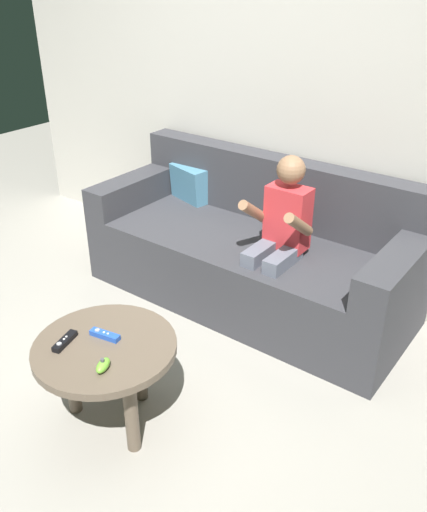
{
  "coord_description": "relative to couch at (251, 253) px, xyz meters",
  "views": [
    {
      "loc": [
        1.7,
        -1.12,
        1.86
      ],
      "look_at": [
        0.32,
        0.73,
        0.61
      ],
      "focal_mm": 38.07,
      "sensor_mm": 36.0,
      "label": 1
    }
  ],
  "objects": [
    {
      "name": "game_remote_blue_near_edge",
      "position": [
        0.06,
        -1.25,
        0.15
      ],
      "size": [
        0.14,
        0.06,
        0.03
      ],
      "color": "blue",
      "rests_on": "coffee_table"
    },
    {
      "name": "person_seated_on_couch",
      "position": [
        0.28,
        -0.18,
        0.27
      ],
      "size": [
        0.33,
        0.4,
        0.99
      ],
      "color": "slate",
      "rests_on": "ground"
    },
    {
      "name": "couch",
      "position": [
        0.0,
        0.0,
        0.0
      ],
      "size": [
        1.98,
        0.8,
        0.84
      ],
      "color": "#38383D",
      "rests_on": "ground"
    },
    {
      "name": "game_remote_black_far_corner",
      "position": [
        -0.04,
        -1.38,
        0.15
      ],
      "size": [
        0.07,
        0.14,
        0.03
      ],
      "color": "black",
      "rests_on": "coffee_table"
    },
    {
      "name": "wall_back",
      "position": [
        -0.13,
        0.4,
        0.95
      ],
      "size": [
        4.4,
        0.05,
        2.5
      ],
      "primitive_type": "cube",
      "color": "beige",
      "rests_on": "ground"
    },
    {
      "name": "nunchuk_lime",
      "position": [
        0.21,
        -1.4,
        0.16
      ],
      "size": [
        0.07,
        0.1,
        0.05
      ],
      "color": "#72C638",
      "rests_on": "coffee_table"
    },
    {
      "name": "ground_plane",
      "position": [
        -0.13,
        -1.36,
        -0.3
      ],
      "size": [
        8.8,
        8.8,
        0.0
      ],
      "primitive_type": "plane",
      "color": "#9E998E"
    },
    {
      "name": "coffee_table",
      "position": [
        0.09,
        -1.28,
        0.06
      ],
      "size": [
        0.62,
        0.62,
        0.44
      ],
      "color": "brown",
      "rests_on": "ground"
    }
  ]
}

